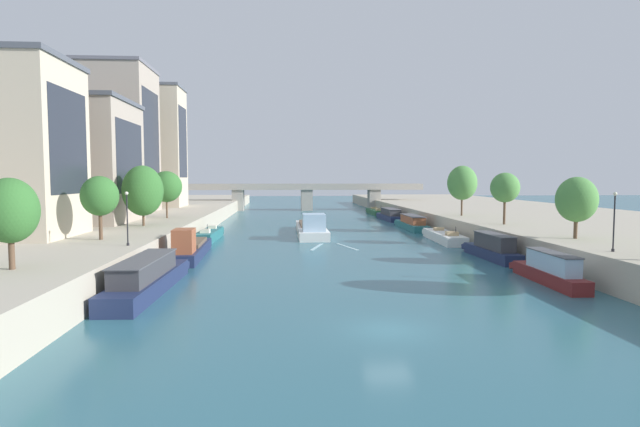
% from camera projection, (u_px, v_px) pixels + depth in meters
% --- Properties ---
extents(ground_plane, '(400.00, 400.00, 0.00)m').
position_uv_depth(ground_plane, '(388.00, 330.00, 26.98)').
color(ground_plane, '#2D6070').
extents(quay_left, '(36.00, 170.00, 2.59)m').
position_uv_depth(quay_left, '(96.00, 221.00, 79.18)').
color(quay_left, '#B2A893').
rests_on(quay_left, ground).
extents(quay_right, '(36.00, 170.00, 2.59)m').
position_uv_depth(quay_right, '(528.00, 219.00, 84.05)').
color(quay_right, '#B2A893').
rests_on(quay_right, ground).
extents(barge_midriver, '(4.05, 20.28, 3.39)m').
position_uv_depth(barge_midriver, '(311.00, 228.00, 72.14)').
color(barge_midriver, silver).
rests_on(barge_midriver, ground).
extents(wake_behind_barge, '(5.60, 5.88, 0.03)m').
position_uv_depth(wake_behind_barge, '(332.00, 247.00, 59.39)').
color(wake_behind_barge, '#A0CCD6').
rests_on(wake_behind_barge, ground).
extents(moored_boat_left_far, '(3.00, 15.19, 2.58)m').
position_uv_depth(moored_boat_left_far, '(148.00, 277.00, 35.80)').
color(moored_boat_left_far, '#1E284C').
rests_on(moored_boat_left_far, ground).
extents(moored_boat_left_near, '(3.02, 15.00, 3.34)m').
position_uv_depth(moored_boat_left_near, '(191.00, 248.00, 51.43)').
color(moored_boat_left_near, '#1E284C').
rests_on(moored_boat_left_near, ground).
extents(moored_boat_left_upstream, '(2.36, 12.00, 2.36)m').
position_uv_depth(moored_boat_left_upstream, '(210.00, 235.00, 66.38)').
color(moored_boat_left_upstream, '#23666B').
rests_on(moored_boat_left_upstream, ground).
extents(moored_boat_right_far, '(1.80, 10.26, 2.50)m').
position_uv_depth(moored_boat_right_far, '(549.00, 270.00, 38.77)').
color(moored_boat_right_far, maroon).
rests_on(moored_boat_right_far, ground).
extents(moored_boat_right_near, '(2.22, 10.82, 2.58)m').
position_uv_depth(moored_boat_right_near, '(492.00, 248.00, 50.63)').
color(moored_boat_right_near, '#1E284C').
rests_on(moored_boat_right_near, ground).
extents(moored_boat_right_gap_after, '(3.06, 13.06, 2.23)m').
position_uv_depth(moored_boat_right_gap_after, '(444.00, 236.00, 64.96)').
color(moored_boat_right_gap_after, silver).
rests_on(moored_boat_right_gap_after, ground).
extents(moored_boat_right_upstream, '(2.51, 14.01, 2.23)m').
position_uv_depth(moored_boat_right_upstream, '(412.00, 223.00, 80.22)').
color(moored_boat_right_upstream, '#23666B').
rests_on(moored_boat_right_upstream, ground).
extents(moored_boat_right_downstream, '(2.94, 13.39, 2.27)m').
position_uv_depth(moored_boat_right_downstream, '(390.00, 215.00, 97.06)').
color(moored_boat_right_downstream, '#1E284C').
rests_on(moored_boat_right_downstream, ground).
extents(moored_boat_right_lone, '(2.67, 13.02, 2.13)m').
position_uv_depth(moored_boat_right_lone, '(376.00, 212.00, 113.30)').
color(moored_boat_right_lone, '#235633').
rests_on(moored_boat_right_lone, ground).
extents(tree_left_nearest, '(3.30, 3.30, 5.55)m').
position_uv_depth(tree_left_nearest, '(10.00, 211.00, 30.31)').
color(tree_left_nearest, brown).
rests_on(tree_left_nearest, quay_left).
extents(tree_left_past_mid, '(3.28, 3.28, 5.71)m').
position_uv_depth(tree_left_past_mid, '(100.00, 196.00, 45.00)').
color(tree_left_past_mid, brown).
rests_on(tree_left_past_mid, quay_left).
extents(tree_left_midway, '(4.62, 4.62, 6.95)m').
position_uv_depth(tree_left_midway, '(143.00, 191.00, 58.11)').
color(tree_left_midway, brown).
rests_on(tree_left_midway, quay_left).
extents(tree_left_far, '(4.21, 4.21, 6.46)m').
position_uv_depth(tree_left_far, '(166.00, 187.00, 69.20)').
color(tree_left_far, brown).
rests_on(tree_left_far, quay_left).
extents(tree_right_past_mid, '(3.62, 3.62, 5.63)m').
position_uv_depth(tree_right_past_mid, '(577.00, 200.00, 45.79)').
color(tree_right_past_mid, brown).
rests_on(tree_right_past_mid, quay_right).
extents(tree_right_far, '(3.39, 3.39, 6.15)m').
position_uv_depth(tree_right_far, '(505.00, 188.00, 59.80)').
color(tree_right_far, brown).
rests_on(tree_right_far, quay_right).
extents(tree_right_third, '(4.28, 4.28, 7.30)m').
position_uv_depth(tree_right_third, '(462.00, 183.00, 73.62)').
color(tree_right_third, brown).
rests_on(tree_right_third, quay_right).
extents(lamppost_left_bank, '(0.28, 0.28, 4.42)m').
position_uv_depth(lamppost_left_bank, '(127.00, 216.00, 41.11)').
color(lamppost_left_bank, black).
rests_on(lamppost_left_bank, quay_left).
extents(lamppost_right_bank, '(0.28, 0.28, 4.49)m').
position_uv_depth(lamppost_right_bank, '(614.00, 219.00, 37.77)').
color(lamppost_right_bank, black).
rests_on(lamppost_right_bank, quay_right).
extents(building_left_corner, '(15.15, 13.33, 15.19)m').
position_uv_depth(building_left_corner, '(69.00, 161.00, 62.36)').
color(building_left_corner, '#A89989').
rests_on(building_left_corner, quay_left).
extents(building_left_far_end, '(10.49, 12.62, 23.47)m').
position_uv_depth(building_left_far_end, '(119.00, 139.00, 81.20)').
color(building_left_far_end, '#A89989').
rests_on(building_left_far_end, quay_left).
extents(building_left_tall, '(14.56, 9.39, 22.93)m').
position_uv_depth(building_left_tall, '(146.00, 147.00, 96.68)').
color(building_left_tall, beige).
rests_on(building_left_tall, quay_left).
extents(bridge_far, '(58.02, 4.40, 6.65)m').
position_uv_depth(bridge_far, '(307.00, 194.00, 126.06)').
color(bridge_far, '#9E998E').
rests_on(bridge_far, ground).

